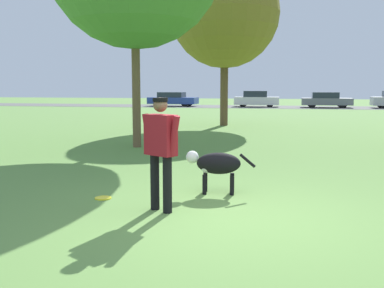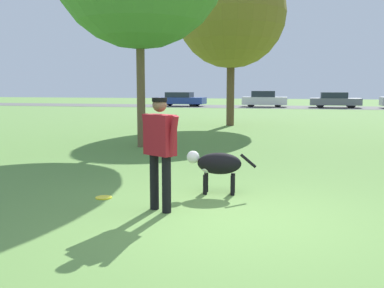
# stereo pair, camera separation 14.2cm
# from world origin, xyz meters

# --- Properties ---
(ground_plane) EXTENTS (120.00, 120.00, 0.00)m
(ground_plane) POSITION_xyz_m (0.00, 0.00, 0.00)
(ground_plane) COLOR #608C42
(far_road_strip) EXTENTS (120.00, 6.00, 0.01)m
(far_road_strip) POSITION_xyz_m (0.00, 33.65, 0.01)
(far_road_strip) COLOR #5B5B59
(far_road_strip) RESTS_ON ground_plane
(person) EXTENTS (0.68, 0.45, 1.62)m
(person) POSITION_xyz_m (-1.04, 0.18, 0.96)
(person) COLOR black
(person) RESTS_ON ground_plane
(dog) EXTENTS (1.16, 0.44, 0.71)m
(dog) POSITION_xyz_m (-0.45, 1.41, 0.49)
(dog) COLOR black
(dog) RESTS_ON ground_plane
(frisbee) EXTENTS (0.26, 0.26, 0.02)m
(frisbee) POSITION_xyz_m (-2.14, 0.67, 0.01)
(frisbee) COLOR yellow
(frisbee) RESTS_ON ground_plane
(tree_mid_center) EXTENTS (4.85, 4.85, 7.44)m
(tree_mid_center) POSITION_xyz_m (-2.21, 14.51, 5.00)
(tree_mid_center) COLOR brown
(tree_mid_center) RESTS_ON ground_plane
(parked_car_blue) EXTENTS (4.43, 1.98, 1.26)m
(parked_car_blue) POSITION_xyz_m (-9.60, 33.44, 0.63)
(parked_car_blue) COLOR #284293
(parked_car_blue) RESTS_ON ground_plane
(parked_car_white) EXTENTS (3.88, 1.82, 1.39)m
(parked_car_white) POSITION_xyz_m (-2.13, 33.70, 0.67)
(parked_car_white) COLOR white
(parked_car_white) RESTS_ON ground_plane
(parked_car_grey) EXTENTS (4.10, 1.81, 1.29)m
(parked_car_grey) POSITION_xyz_m (3.71, 33.49, 0.64)
(parked_car_grey) COLOR slate
(parked_car_grey) RESTS_ON ground_plane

